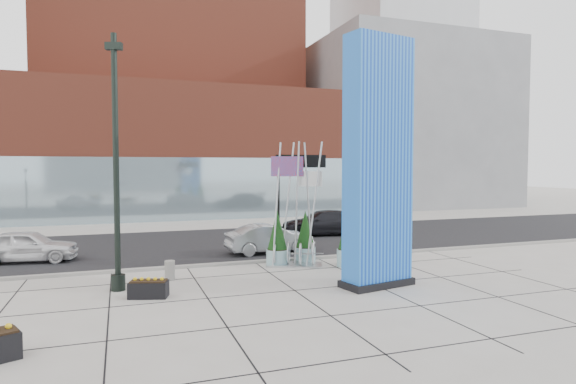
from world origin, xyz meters
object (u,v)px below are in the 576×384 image
object	(u,v)px
lamp_post	(116,187)
car_silver_mid	(270,239)
concrete_bollard	(170,270)
car_white_west	(27,246)
public_art_sculpture	(295,233)
blue_pylon	(378,167)
overhead_street_sign	(296,170)

from	to	relation	value
lamp_post	car_silver_mid	world-z (taller)	lamp_post
concrete_bollard	car_white_west	size ratio (longest dim) A/B	0.17
lamp_post	public_art_sculpture	xyz separation A→B (m)	(7.22, 1.95, -2.18)
blue_pylon	lamp_post	distance (m)	9.09
blue_pylon	overhead_street_sign	bearing A→B (deg)	90.89
blue_pylon	concrete_bollard	world-z (taller)	blue_pylon
public_art_sculpture	concrete_bollard	xyz separation A→B (m)	(-5.39, -1.00, -1.04)
concrete_bollard	car_white_west	bearing A→B (deg)	135.40
overhead_street_sign	car_white_west	size ratio (longest dim) A/B	1.14
overhead_street_sign	car_silver_mid	size ratio (longest dim) A/B	1.12
blue_pylon	concrete_bollard	distance (m)	8.61
overhead_street_sign	concrete_bollard	bearing A→B (deg)	-154.99
concrete_bollard	overhead_street_sign	xyz separation A→B (m)	(5.72, 1.80, 3.75)
lamp_post	car_silver_mid	distance (m)	9.19
blue_pylon	lamp_post	world-z (taller)	blue_pylon
overhead_street_sign	public_art_sculpture	bearing A→B (deg)	-105.02
public_art_sculpture	overhead_street_sign	world-z (taller)	public_art_sculpture
public_art_sculpture	car_silver_mid	size ratio (longest dim) A/B	1.25
blue_pylon	car_silver_mid	xyz separation A→B (m)	(-1.67, 7.55, -3.55)
overhead_street_sign	car_white_west	world-z (taller)	overhead_street_sign
blue_pylon	lamp_post	bearing A→B (deg)	152.51
blue_pylon	car_silver_mid	bearing A→B (deg)	90.53
lamp_post	car_white_west	size ratio (longest dim) A/B	2.08
public_art_sculpture	concrete_bollard	world-z (taller)	public_art_sculpture
overhead_street_sign	car_white_west	bearing A→B (deg)	169.16
car_white_west	car_silver_mid	size ratio (longest dim) A/B	0.98
lamp_post	car_white_west	world-z (taller)	lamp_post
car_silver_mid	public_art_sculpture	bearing A→B (deg)	179.22
lamp_post	overhead_street_sign	world-z (taller)	lamp_post
car_silver_mid	concrete_bollard	bearing A→B (deg)	124.95
car_white_west	car_silver_mid	xyz separation A→B (m)	(10.90, -1.41, -0.01)
car_white_west	concrete_bollard	bearing A→B (deg)	-126.72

